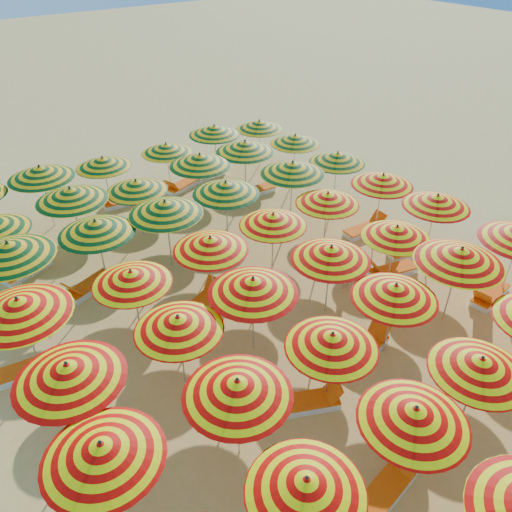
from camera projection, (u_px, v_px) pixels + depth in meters
name	position (u px, v px, depth m)	size (l,w,h in m)	color
ground	(265.00, 304.00, 15.92)	(120.00, 120.00, 0.00)	#E0B063
umbrella_7	(306.00, 485.00, 8.70)	(2.84, 2.84, 2.34)	silver
umbrella_8	(415.00, 415.00, 9.86)	(2.99, 2.99, 2.40)	silver
umbrella_9	(480.00, 365.00, 10.99)	(2.77, 2.77, 2.36)	silver
umbrella_12	(102.00, 451.00, 9.13)	(2.39, 2.39, 2.48)	silver
umbrella_13	(237.00, 388.00, 10.32)	(2.89, 2.89, 2.50)	silver
umbrella_14	(332.00, 341.00, 11.61)	(2.90, 2.90, 2.38)	silver
umbrella_15	(395.00, 292.00, 13.02)	(2.74, 2.74, 2.44)	silver
umbrella_16	(460.00, 256.00, 14.00)	(3.29, 3.29, 2.69)	silver
umbrella_18	(68.00, 372.00, 10.60)	(2.96, 2.96, 2.57)	silver
umbrella_19	(178.00, 323.00, 12.11)	(2.80, 2.80, 2.37)	silver
umbrella_20	(253.00, 286.00, 13.04)	(2.64, 2.64, 2.57)	silver
umbrella_21	(331.00, 253.00, 14.42)	(2.38, 2.38, 2.49)	silver
umbrella_22	(396.00, 232.00, 15.68)	(2.59, 2.59, 2.32)	silver
umbrella_23	(437.00, 201.00, 17.10)	(2.92, 2.92, 2.46)	silver
umbrella_24	(19.00, 307.00, 12.21)	(2.76, 2.76, 2.67)	silver
umbrella_25	(131.00, 277.00, 13.66)	(2.71, 2.71, 2.36)	silver
umbrella_26	(210.00, 244.00, 14.91)	(2.83, 2.83, 2.45)	silver
umbrella_27	(273.00, 220.00, 16.20)	(2.47, 2.47, 2.37)	silver
umbrella_28	(328.00, 198.00, 17.39)	(2.33, 2.33, 2.39)	silver
umbrella_29	(383.00, 180.00, 18.48)	(2.48, 2.48, 2.45)	silver
umbrella_30	(9.00, 250.00, 14.27)	(3.32, 3.32, 2.68)	silver
umbrella_31	(96.00, 227.00, 15.54)	(2.73, 2.73, 2.54)	silver
umbrella_32	(165.00, 208.00, 16.40)	(3.21, 3.21, 2.64)	silver
umbrella_33	(226.00, 188.00, 17.72)	(3.14, 3.14, 2.56)	silver
umbrella_34	(293.00, 168.00, 18.90)	(3.16, 3.16, 2.66)	silver
umbrella_35	(337.00, 158.00, 20.23)	(2.95, 2.95, 2.41)	silver
umbrella_37	(71.00, 194.00, 17.19)	(2.54, 2.54, 2.63)	silver
umbrella_38	(136.00, 186.00, 18.19)	(2.69, 2.69, 2.39)	silver
umbrella_39	(200.00, 160.00, 19.59)	(3.09, 3.09, 2.62)	silver
umbrella_40	(245.00, 147.00, 20.65)	(3.19, 3.19, 2.65)	silver
umbrella_41	(295.00, 139.00, 22.07)	(2.51, 2.51, 2.33)	silver
umbrella_43	(40.00, 172.00, 18.65)	(2.50, 2.50, 2.63)	silver
umbrella_44	(103.00, 162.00, 20.00)	(2.78, 2.78, 2.34)	silver
umbrella_45	(166.00, 148.00, 21.28)	(2.60, 2.60, 2.31)	silver
umbrella_46	(214.00, 130.00, 22.63)	(2.51, 2.51, 2.49)	silver
umbrella_47	(259.00, 125.00, 23.56)	(2.80, 2.80, 2.34)	silver
lounger_3	(387.00, 489.00, 10.65)	(1.80, 0.86, 0.69)	white
lounger_6	(307.00, 402.00, 12.54)	(1.82, 1.25, 0.69)	white
lounger_7	(365.00, 349.00, 14.07)	(1.82, 0.93, 0.69)	white
lounger_8	(489.00, 295.00, 16.06)	(1.80, 0.84, 0.69)	white
lounger_9	(392.00, 271.00, 17.16)	(1.82, 0.98, 0.69)	white
lounger_10	(410.00, 252.00, 18.10)	(1.83, 1.16, 0.69)	white
lounger_11	(16.00, 373.00, 13.33)	(1.79, 0.79, 0.69)	white
lounger_12	(202.00, 303.00, 15.73)	(1.82, 1.20, 0.69)	white
lounger_13	(365.00, 229.00, 19.42)	(1.77, 0.69, 0.69)	white
lounger_14	(8.00, 314.00, 15.30)	(1.83, 1.10, 0.69)	white
lounger_15	(90.00, 286.00, 16.46)	(1.82, 1.16, 0.69)	white
lounger_16	(28.00, 269.00, 17.24)	(1.82, 1.17, 0.69)	white
lounger_17	(255.00, 191.00, 22.12)	(1.77, 0.72, 0.69)	white
lounger_18	(122.00, 202.00, 21.29)	(1.77, 0.72, 0.69)	white
lounger_19	(182.00, 186.00, 22.51)	(1.83, 1.13, 0.69)	white
lounger_20	(208.00, 174.00, 23.51)	(1.75, 0.64, 0.69)	white
beachgoer_a	(346.00, 271.00, 16.33)	(0.46, 0.30, 1.26)	#DE9E7D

